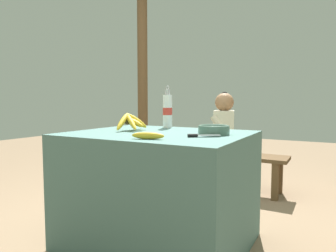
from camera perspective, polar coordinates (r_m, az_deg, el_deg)
ground_plane at (r=2.11m, az=-1.69°, el=-21.17°), size 12.00×12.00×0.00m
market_counter at (r=1.98m, az=-1.72°, el=-11.71°), size 1.10×0.89×0.72m
banana_bunch_ripe at (r=2.06m, az=-6.99°, el=0.90°), size 0.18×0.33×0.13m
serving_bowl at (r=1.81m, az=8.72°, el=-0.65°), size 0.19×0.19×0.06m
water_bottle at (r=2.27m, az=-0.09°, el=2.97°), size 0.07×0.07×0.32m
loose_banana_front at (r=1.57m, az=-3.85°, el=-1.85°), size 0.18×0.08×0.04m
knife at (r=1.67m, az=5.94°, el=-1.80°), size 0.16×0.13×0.02m
wooden_bench at (r=3.24m, az=9.58°, el=-6.10°), size 1.40×0.32×0.39m
seated_vendor at (r=3.15m, az=9.77°, el=-1.56°), size 0.46×0.43×1.03m
banana_bunch_green at (r=3.35m, az=4.00°, el=-3.48°), size 0.17×0.28×0.13m
support_post_near at (r=4.02m, az=-4.86°, el=8.93°), size 0.13×0.13×2.45m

